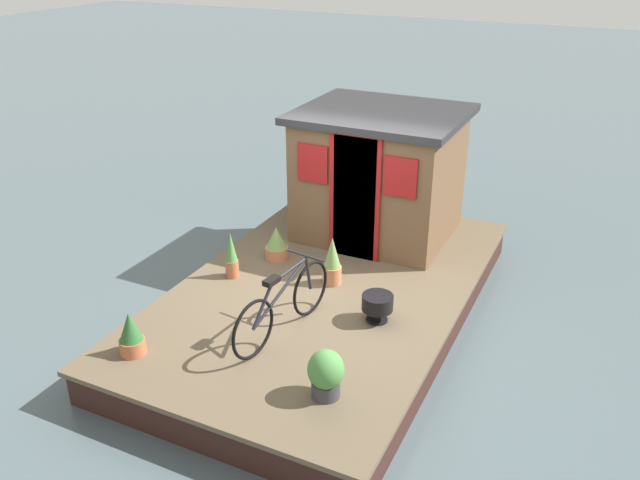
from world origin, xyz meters
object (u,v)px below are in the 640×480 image
houseboat_cabin (379,173)px  bicycle (283,305)px  potted_plant_mint (332,262)px  potted_plant_succulent (231,256)px  charcoal_grill (377,303)px  potted_plant_geranium (326,373)px  potted_plant_rosemary (276,244)px  potted_plant_thyme (131,334)px

houseboat_cabin → bicycle: size_ratio=1.33×
houseboat_cabin → potted_plant_mint: houseboat_cabin is taller
potted_plant_succulent → bicycle: bearing=-125.3°
potted_plant_mint → charcoal_grill: 1.01m
potted_plant_mint → potted_plant_geranium: (-2.04, -0.88, -0.04)m
bicycle → potted_plant_geranium: 1.18m
potted_plant_rosemary → potted_plant_mint: potted_plant_mint is taller
potted_plant_mint → charcoal_grill: (-0.57, -0.83, -0.08)m
potted_plant_thyme → potted_plant_mint: potted_plant_mint is taller
potted_plant_mint → potted_plant_succulent: bearing=107.9°
houseboat_cabin → potted_plant_succulent: houseboat_cabin is taller
houseboat_cabin → potted_plant_thyme: size_ratio=4.53×
potted_plant_mint → houseboat_cabin: bearing=1.8°
bicycle → potted_plant_succulent: bicycle is taller
potted_plant_thyme → charcoal_grill: 2.71m
potted_plant_rosemary → houseboat_cabin: bearing=-33.3°
potted_plant_succulent → potted_plant_thyme: bearing=179.2°
potted_plant_thyme → potted_plant_succulent: 1.90m
potted_plant_rosemary → charcoal_grill: potted_plant_rosemary is taller
potted_plant_mint → potted_plant_geranium: 2.22m
potted_plant_rosemary → potted_plant_geranium: bearing=-141.8°
houseboat_cabin → potted_plant_succulent: 2.49m
houseboat_cabin → potted_plant_thyme: (-3.99, 1.21, -0.69)m
potted_plant_mint → potted_plant_succulent: (-0.40, 1.23, -0.01)m
potted_plant_rosemary → potted_plant_mint: (-0.30, -0.97, 0.08)m
houseboat_cabin → charcoal_grill: 2.53m
potted_plant_succulent → potted_plant_geranium: potted_plant_succulent is taller
potted_plant_thyme → potted_plant_mint: size_ratio=0.78×
potted_plant_thyme → charcoal_grill: bearing=-50.5°
bicycle → charcoal_grill: (0.70, -0.83, -0.14)m
bicycle → potted_plant_succulent: size_ratio=2.71×
potted_plant_rosemary → potted_plant_thyme: bearing=173.6°
potted_plant_thyme → potted_plant_rosemary: size_ratio=1.07×
potted_plant_thyme → bicycle: bearing=-50.8°
bicycle → potted_plant_succulent: bearing=54.7°
potted_plant_rosemary → charcoal_grill: size_ratio=1.29×
potted_plant_thyme → potted_plant_geranium: size_ratio=0.98×
potted_plant_geranium → potted_plant_succulent: bearing=52.1°
potted_plant_rosemary → potted_plant_geranium: (-2.34, -1.85, 0.04)m
potted_plant_thyme → potted_plant_rosemary: bearing=-6.4°
potted_plant_mint → charcoal_grill: size_ratio=1.77×
potted_plant_geranium → houseboat_cabin: bearing=14.0°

